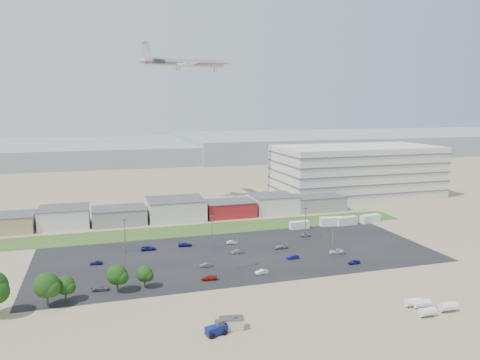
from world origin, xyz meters
name	(u,v)px	position (x,y,z in m)	size (l,w,h in m)	color
ground	(243,279)	(0.00, 0.00, 0.00)	(700.00, 700.00, 0.00)	#867755
parking_lot	(239,254)	(5.00, 20.00, 0.01)	(120.00, 50.00, 0.01)	black
grass_strip	(200,229)	(0.00, 52.00, 0.01)	(160.00, 16.00, 0.02)	#304B1C
hills_backdrop	(182,150)	(40.00, 315.00, 4.50)	(700.00, 200.00, 9.00)	gray
building_row	(148,211)	(-17.00, 71.00, 4.00)	(170.00, 20.00, 8.00)	silver
parking_garage	(356,171)	(90.00, 95.00, 12.50)	(80.00, 40.00, 25.00)	silver
portable_shed	(232,323)	(-10.50, -26.08, 1.25)	(4.96, 2.57, 2.50)	#BFAE91
telehandler	(216,328)	(-14.08, -27.55, 1.47)	(7.04, 2.35, 2.93)	navy
storage_tank_nw	(413,302)	(31.72, -27.73, 1.08)	(3.61, 1.81, 2.17)	silver
storage_tank_ne	(422,303)	(33.16, -28.92, 1.14)	(3.79, 1.90, 2.27)	silver
storage_tank_sw	(427,312)	(31.32, -32.86, 1.09)	(3.64, 1.82, 2.18)	silver
storage_tank_se	(448,306)	(37.40, -32.08, 1.17)	(3.91, 1.95, 2.34)	silver
box_trailer_a	(299,225)	(35.18, 42.40, 1.38)	(7.37, 2.30, 2.76)	silver
box_trailer_b	(331,221)	(48.74, 43.01, 1.64)	(8.73, 2.73, 3.27)	silver
box_trailer_c	(346,221)	(54.79, 42.35, 1.56)	(8.33, 2.60, 3.12)	silver
box_trailer_d	(370,219)	(65.39, 42.76, 1.56)	(8.30, 2.59, 3.11)	silver
tree_left	(47,288)	(-47.23, -3.72, 4.56)	(6.08, 6.08, 9.12)	black
tree_mid	(65,287)	(-43.52, -1.69, 3.52)	(4.70, 4.70, 7.05)	black
tree_right	(117,277)	(-31.79, 0.38, 3.96)	(5.28, 5.28, 7.92)	black
tree_near	(145,276)	(-25.16, 1.26, 3.22)	(4.30, 4.30, 6.45)	black
lightpole_front_l	(124,262)	(-29.66, 8.61, 4.87)	(1.15, 0.48, 9.75)	slate
lightpole_front_m	(237,251)	(0.83, 7.61, 5.22)	(1.23, 0.51, 10.45)	slate
lightpole_front_r	(333,243)	(30.30, 7.81, 4.80)	(1.13, 0.47, 9.61)	slate
lightpole_back_l	(125,236)	(-28.04, 31.62, 5.29)	(1.24, 0.52, 10.58)	slate
lightpole_back_m	(212,232)	(-1.44, 28.04, 5.33)	(1.25, 0.52, 10.66)	slate
lightpole_back_r	(305,224)	(31.40, 29.08, 5.42)	(1.28, 0.53, 10.84)	slate
airliner	(185,63)	(4.23, 101.11, 64.09)	(44.28, 30.19, 13.08)	silver
parked_car_0	(336,251)	(33.95, 11.96, 0.65)	(2.14, 4.65, 1.29)	silver
parked_car_1	(293,257)	(19.03, 11.18, 0.63)	(1.32, 3.80, 1.25)	navy
parked_car_2	(354,262)	(34.11, 1.79, 0.61)	(1.43, 3.56, 1.21)	navy
parked_car_3	(209,278)	(-8.67, 1.76, 0.59)	(1.66, 4.09, 1.19)	maroon
parked_car_4	(206,265)	(-7.25, 11.76, 0.58)	(1.23, 3.53, 1.16)	#595B5E
parked_car_5	(96,263)	(-36.75, 22.91, 0.59)	(1.39, 3.46, 1.18)	navy
parked_car_6	(185,245)	(-9.20, 32.86, 0.63)	(1.77, 4.36, 1.26)	navy
parked_car_7	(237,251)	(4.81, 21.03, 0.60)	(1.28, 3.67, 1.21)	#595B5E
parked_car_8	(305,235)	(32.81, 31.99, 0.64)	(1.50, 3.73, 1.27)	#A5A5AA
parked_car_9	(148,248)	(-21.02, 32.27, 0.65)	(2.16, 4.68, 1.30)	navy
parked_car_10	(100,288)	(-35.81, 2.71, 0.63)	(1.78, 4.37, 1.27)	#595B5E
parked_car_11	(232,242)	(6.12, 31.02, 0.59)	(1.25, 3.58, 1.18)	silver
parked_car_12	(281,247)	(19.37, 21.52, 0.60)	(1.69, 4.15, 1.20)	#A5A5AA
parked_car_13	(262,272)	(6.01, 1.96, 0.60)	(1.28, 3.67, 1.21)	silver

